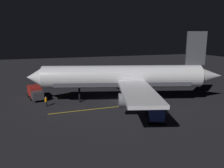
{
  "coord_description": "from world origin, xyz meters",
  "views": [
    {
      "loc": [
        -38.02,
        15.07,
        12.13
      ],
      "look_at": [
        0.0,
        2.0,
        3.5
      ],
      "focal_mm": 36.22,
      "sensor_mm": 36.0,
      "label": 1
    }
  ],
  "objects_px": {
    "ground_crew_worker": "(46,101)",
    "traffic_cone_near_left": "(60,96)",
    "airliner": "(126,78)",
    "traffic_cone_near_right": "(67,93)",
    "catering_truck": "(155,110)",
    "baggage_truck": "(35,93)"
  },
  "relations": [
    {
      "from": "ground_crew_worker",
      "to": "traffic_cone_near_left",
      "type": "relative_size",
      "value": 3.16
    },
    {
      "from": "airliner",
      "to": "traffic_cone_near_right",
      "type": "bearing_deg",
      "value": 47.75
    },
    {
      "from": "airliner",
      "to": "ground_crew_worker",
      "type": "height_order",
      "value": "airliner"
    },
    {
      "from": "airliner",
      "to": "traffic_cone_near_left",
      "type": "xyz_separation_m",
      "value": [
        7.1,
        11.19,
        -4.33
      ]
    },
    {
      "from": "catering_truck",
      "to": "baggage_truck",
      "type": "bearing_deg",
      "value": 45.05
    },
    {
      "from": "airliner",
      "to": "baggage_truck",
      "type": "height_order",
      "value": "airliner"
    },
    {
      "from": "airliner",
      "to": "catering_truck",
      "type": "distance_m",
      "value": 10.15
    },
    {
      "from": "airliner",
      "to": "baggage_truck",
      "type": "relative_size",
      "value": 6.03
    },
    {
      "from": "catering_truck",
      "to": "ground_crew_worker",
      "type": "xyz_separation_m",
      "value": [
        11.22,
        15.21,
        -0.35
      ]
    },
    {
      "from": "traffic_cone_near_left",
      "to": "traffic_cone_near_right",
      "type": "height_order",
      "value": "same"
    },
    {
      "from": "ground_crew_worker",
      "to": "traffic_cone_near_left",
      "type": "distance_m",
      "value": 6.26
    },
    {
      "from": "airliner",
      "to": "traffic_cone_near_left",
      "type": "relative_size",
      "value": 64.94
    },
    {
      "from": "catering_truck",
      "to": "traffic_cone_near_right",
      "type": "height_order",
      "value": "catering_truck"
    },
    {
      "from": "traffic_cone_near_left",
      "to": "baggage_truck",
      "type": "bearing_deg",
      "value": 87.06
    },
    {
      "from": "baggage_truck",
      "to": "traffic_cone_near_right",
      "type": "height_order",
      "value": "baggage_truck"
    },
    {
      "from": "traffic_cone_near_left",
      "to": "traffic_cone_near_right",
      "type": "distance_m",
      "value": 2.27
    },
    {
      "from": "baggage_truck",
      "to": "ground_crew_worker",
      "type": "height_order",
      "value": "baggage_truck"
    },
    {
      "from": "traffic_cone_near_right",
      "to": "baggage_truck",
      "type": "bearing_deg",
      "value": 102.37
    },
    {
      "from": "catering_truck",
      "to": "traffic_cone_near_left",
      "type": "bearing_deg",
      "value": 36.12
    },
    {
      "from": "airliner",
      "to": "traffic_cone_near_right",
      "type": "relative_size",
      "value": 64.94
    },
    {
      "from": "baggage_truck",
      "to": "catering_truck",
      "type": "relative_size",
      "value": 0.9
    },
    {
      "from": "baggage_truck",
      "to": "catering_truck",
      "type": "height_order",
      "value": "catering_truck"
    }
  ]
}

